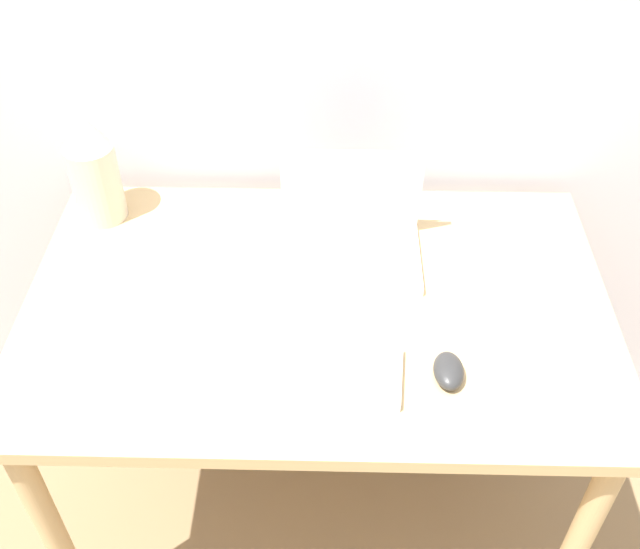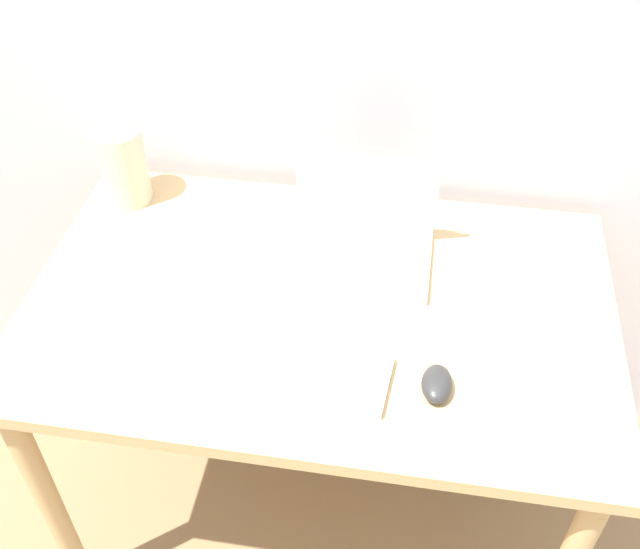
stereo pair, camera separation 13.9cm
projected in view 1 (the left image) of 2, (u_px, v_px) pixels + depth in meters
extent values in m
cube|color=tan|center=(317.00, 306.00, 1.50)|extent=(1.16, 0.74, 0.03)
cylinder|color=tan|center=(56.00, 539.00, 1.53)|extent=(0.05, 0.05, 0.72)
cylinder|color=tan|center=(123.00, 317.00, 1.99)|extent=(0.05, 0.05, 0.72)
cylinder|color=tan|center=(520.00, 324.00, 1.97)|extent=(0.05, 0.05, 0.72)
cube|color=white|center=(350.00, 257.00, 1.57)|extent=(0.29, 0.21, 0.02)
cube|color=silver|center=(350.00, 256.00, 1.55)|extent=(0.24, 0.12, 0.00)
cube|color=white|center=(351.00, 189.00, 1.55)|extent=(0.29, 0.05, 0.21)
cube|color=#0F1938|center=(351.00, 185.00, 1.56)|extent=(0.26, 0.03, 0.18)
cube|color=silver|center=(285.00, 369.00, 1.35)|extent=(0.43, 0.17, 0.02)
cube|color=#B2B2B2|center=(285.00, 365.00, 1.34)|extent=(0.39, 0.14, 0.00)
ellipsoid|color=#2D2D2D|center=(449.00, 371.00, 1.33)|extent=(0.05, 0.09, 0.04)
cylinder|color=beige|center=(96.00, 182.00, 1.62)|extent=(0.11, 0.11, 0.18)
cone|color=beige|center=(84.00, 131.00, 1.54)|extent=(0.10, 0.10, 0.08)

